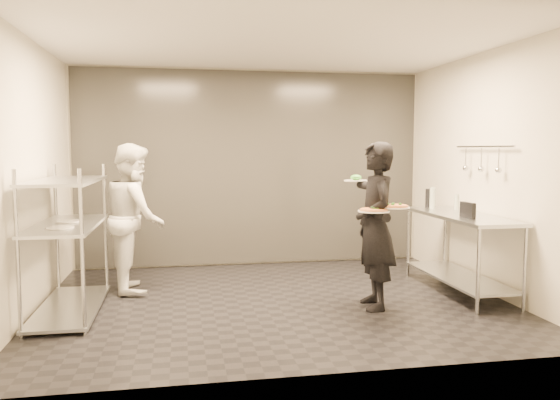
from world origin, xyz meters
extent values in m
cube|color=black|center=(0.00, 0.00, 0.00)|extent=(5.00, 4.00, 0.00)
cube|color=silver|center=(0.00, 0.00, 2.80)|extent=(5.00, 4.00, 0.00)
cube|color=beige|center=(0.00, 2.00, 1.40)|extent=(5.00, 0.00, 2.80)
cube|color=beige|center=(0.00, -2.00, 1.40)|extent=(5.00, 0.00, 2.80)
cube|color=beige|center=(-2.50, 0.00, 1.40)|extent=(0.00, 4.00, 2.80)
cube|color=beige|center=(2.50, 0.00, 1.40)|extent=(0.00, 4.00, 2.80)
cube|color=white|center=(0.00, 1.97, 1.40)|extent=(4.90, 0.04, 2.74)
cylinder|color=#AFB1B6|center=(-2.42, -0.77, 0.75)|extent=(0.04, 0.04, 1.50)
cylinder|color=#AFB1B6|center=(-2.42, 0.77, 0.75)|extent=(0.04, 0.04, 1.50)
cylinder|color=#AFB1B6|center=(-1.88, -0.77, 0.75)|extent=(0.04, 0.04, 1.50)
cylinder|color=#AFB1B6|center=(-1.88, 0.77, 0.75)|extent=(0.04, 0.04, 1.50)
cube|color=#B4BABF|center=(-2.15, 0.00, 0.05)|extent=(0.60, 1.60, 0.03)
cube|color=#B4BABF|center=(-2.15, 0.00, 0.90)|extent=(0.60, 1.60, 0.03)
cube|color=#B4BABF|center=(-2.15, 0.00, 1.35)|extent=(0.60, 1.60, 0.03)
cylinder|color=white|center=(-2.15, -0.35, 0.93)|extent=(0.26, 0.26, 0.01)
cylinder|color=white|center=(-2.15, 0.10, 0.93)|extent=(0.26, 0.26, 0.01)
cylinder|color=#AFB1B6|center=(1.92, -0.86, 0.45)|extent=(0.04, 0.04, 0.90)
cylinder|color=#AFB1B6|center=(1.92, 0.86, 0.45)|extent=(0.04, 0.04, 0.90)
cylinder|color=#AFB1B6|center=(2.44, -0.86, 0.45)|extent=(0.04, 0.04, 0.90)
cylinder|color=#AFB1B6|center=(2.44, 0.86, 0.45)|extent=(0.04, 0.04, 0.90)
cube|color=#B4BABF|center=(2.18, 0.00, 0.18)|extent=(0.57, 1.71, 0.03)
cube|color=#B4BABF|center=(2.18, 0.00, 0.90)|extent=(0.60, 1.80, 0.04)
cylinder|color=#AFB1B6|center=(2.44, 0.00, 1.70)|extent=(0.02, 1.20, 0.02)
cylinder|color=#AFB1B6|center=(2.42, -0.35, 1.57)|extent=(0.01, 0.01, 0.22)
sphere|color=#AFB1B6|center=(2.42, -0.35, 1.44)|extent=(0.07, 0.07, 0.07)
cylinder|color=#AFB1B6|center=(2.42, 0.00, 1.57)|extent=(0.01, 0.01, 0.22)
sphere|color=#AFB1B6|center=(2.42, 0.00, 1.44)|extent=(0.07, 0.07, 0.07)
cylinder|color=#AFB1B6|center=(2.42, 0.35, 1.57)|extent=(0.01, 0.01, 0.22)
sphere|color=#AFB1B6|center=(2.42, 0.35, 1.44)|extent=(0.07, 0.07, 0.07)
imported|color=black|center=(0.99, -0.42, 0.87)|extent=(0.46, 0.66, 1.74)
imported|color=silver|center=(-1.55, 0.80, 0.87)|extent=(0.77, 0.93, 1.74)
cylinder|color=white|center=(0.89, -0.62, 1.05)|extent=(0.32, 0.32, 0.01)
cylinder|color=#BB7643|center=(0.89, -0.62, 1.06)|extent=(0.28, 0.28, 0.02)
cylinder|color=#D2531C|center=(0.89, -0.62, 1.07)|extent=(0.25, 0.25, 0.01)
sphere|color=#1E5914|center=(0.89, -0.62, 1.08)|extent=(0.04, 0.04, 0.04)
cylinder|color=white|center=(1.13, -0.59, 1.08)|extent=(0.30, 0.30, 0.01)
cylinder|color=#BB7643|center=(1.13, -0.59, 1.09)|extent=(0.26, 0.26, 0.02)
cylinder|color=#D2531C|center=(1.13, -0.59, 1.10)|extent=(0.23, 0.23, 0.01)
sphere|color=#1E5914|center=(1.13, -0.59, 1.11)|extent=(0.04, 0.04, 0.04)
cylinder|color=white|center=(0.88, -0.10, 1.33)|extent=(0.26, 0.26, 0.01)
ellipsoid|color=#1D6318|center=(0.88, -0.10, 1.36)|extent=(0.13, 0.13, 0.07)
cube|color=black|center=(2.06, -0.37, 1.01)|extent=(0.06, 0.25, 0.18)
cylinder|color=#97A395|center=(2.14, 0.64, 1.05)|extent=(0.08, 0.08, 0.27)
cylinder|color=#97A395|center=(2.34, 0.40, 1.02)|extent=(0.06, 0.06, 0.19)
cylinder|color=black|center=(2.11, 0.71, 1.04)|extent=(0.07, 0.07, 0.24)
camera|label=1|loc=(-1.01, -5.79, 1.67)|focal=35.00mm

